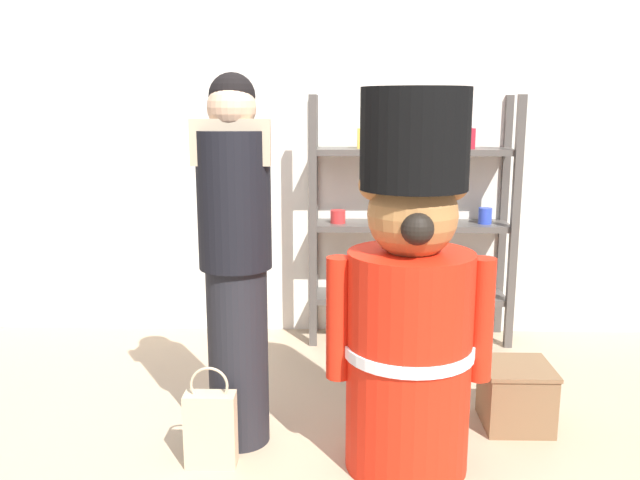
# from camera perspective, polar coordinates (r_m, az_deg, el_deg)

# --- Properties ---
(back_wall) EXTENTS (6.40, 0.12, 2.60)m
(back_wall) POSITION_cam_1_polar(r_m,az_deg,el_deg) (4.52, -3.26, 8.25)
(back_wall) COLOR silver
(back_wall) RESTS_ON ground_plane
(merchandise_shelf) EXTENTS (1.34, 0.35, 1.64)m
(merchandise_shelf) POSITION_cam_1_polar(r_m,az_deg,el_deg) (4.37, 8.00, 1.76)
(merchandise_shelf) COLOR #4C4742
(merchandise_shelf) RESTS_ON ground_plane
(teddy_bear_guard) EXTENTS (0.71, 0.56, 1.64)m
(teddy_bear_guard) POSITION_cam_1_polar(r_m,az_deg,el_deg) (2.80, 7.87, -5.46)
(teddy_bear_guard) COLOR red
(teddy_bear_guard) RESTS_ON ground_plane
(person_shopper) EXTENTS (0.35, 0.33, 1.71)m
(person_shopper) POSITION_cam_1_polar(r_m,az_deg,el_deg) (2.98, -7.37, -1.49)
(person_shopper) COLOR black
(person_shopper) RESTS_ON ground_plane
(shopping_bag) EXTENTS (0.23, 0.10, 0.46)m
(shopping_bag) POSITION_cam_1_polar(r_m,az_deg,el_deg) (3.03, -9.52, -15.86)
(shopping_bag) COLOR #C1AD89
(shopping_bag) RESTS_ON ground_plane
(display_crate) EXTENTS (0.33, 0.34, 0.31)m
(display_crate) POSITION_cam_1_polar(r_m,az_deg,el_deg) (3.48, 16.73, -12.83)
(display_crate) COLOR brown
(display_crate) RESTS_ON ground_plane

